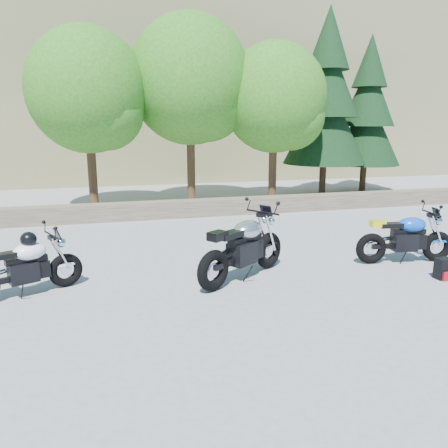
{
  "coord_description": "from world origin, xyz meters",
  "views": [
    {
      "loc": [
        -2.09,
        -7.43,
        2.73
      ],
      "look_at": [
        0.2,
        1.0,
        0.75
      ],
      "focal_mm": 35.0,
      "sensor_mm": 36.0,
      "label": 1
    }
  ],
  "objects_px": {
    "silver_bike": "(244,248)",
    "white_bike": "(23,265)",
    "blue_bike": "(406,238)",
    "backpack": "(444,269)"
  },
  "relations": [
    {
      "from": "backpack",
      "to": "blue_bike",
      "type": "bearing_deg",
      "value": 89.41
    },
    {
      "from": "silver_bike",
      "to": "blue_bike",
      "type": "distance_m",
      "value": 3.45
    },
    {
      "from": "blue_bike",
      "to": "backpack",
      "type": "height_order",
      "value": "blue_bike"
    },
    {
      "from": "backpack",
      "to": "white_bike",
      "type": "bearing_deg",
      "value": 167.87
    },
    {
      "from": "silver_bike",
      "to": "white_bike",
      "type": "relative_size",
      "value": 1.12
    },
    {
      "from": "blue_bike",
      "to": "backpack",
      "type": "relative_size",
      "value": 5.32
    },
    {
      "from": "white_bike",
      "to": "silver_bike",
      "type": "bearing_deg",
      "value": -26.3
    },
    {
      "from": "blue_bike",
      "to": "backpack",
      "type": "distance_m",
      "value": 1.08
    },
    {
      "from": "blue_bike",
      "to": "white_bike",
      "type": "bearing_deg",
      "value": -172.01
    },
    {
      "from": "blue_bike",
      "to": "silver_bike",
      "type": "bearing_deg",
      "value": -170.57
    }
  ]
}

